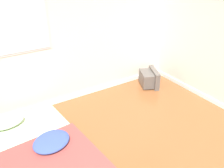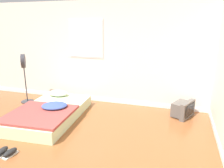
% 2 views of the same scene
% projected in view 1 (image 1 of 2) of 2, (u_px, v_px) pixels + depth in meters
% --- Properties ---
extents(wall_back, '(7.77, 0.08, 2.60)m').
position_uv_depth(wall_back, '(47.00, 41.00, 4.41)').
color(wall_back, silver).
rests_on(wall_back, ground_plane).
extents(mattress_bed, '(1.37, 2.16, 0.38)m').
position_uv_depth(mattress_bed, '(42.00, 154.00, 3.53)').
color(mattress_bed, beige).
rests_on(mattress_bed, ground_plane).
extents(crt_tv, '(0.53, 0.62, 0.38)m').
position_uv_depth(crt_tv, '(149.00, 78.00, 5.60)').
color(crt_tv, '#56514C').
rests_on(crt_tv, ground_plane).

